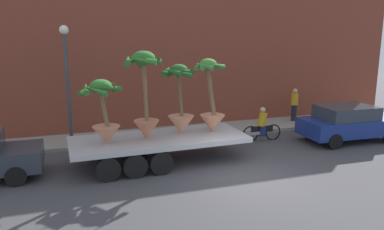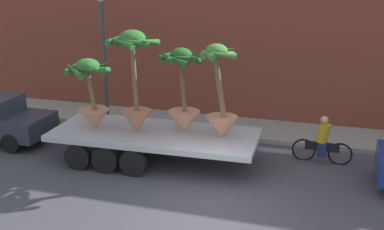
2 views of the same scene
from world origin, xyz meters
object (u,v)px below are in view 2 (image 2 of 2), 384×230
(flatbed_trailer, at_px, (147,137))
(street_lamp, at_px, (103,41))
(potted_palm_rear, at_px, (220,101))
(cyclist, at_px, (322,142))
(potted_palm_front, at_px, (91,95))
(potted_palm_extra, at_px, (183,98))
(potted_palm_middle, at_px, (134,83))

(flatbed_trailer, distance_m, street_lamp, 4.66)
(potted_palm_rear, bearing_deg, cyclist, 24.35)
(potted_palm_rear, height_order, street_lamp, street_lamp)
(street_lamp, bearing_deg, potted_palm_rear, -28.40)
(potted_palm_front, distance_m, street_lamp, 3.46)
(potted_palm_front, bearing_deg, street_lamp, 109.42)
(potted_palm_extra, height_order, street_lamp, street_lamp)
(potted_palm_rear, relative_size, street_lamp, 0.58)
(flatbed_trailer, height_order, potted_palm_extra, potted_palm_extra)
(potted_palm_front, relative_size, street_lamp, 0.46)
(flatbed_trailer, distance_m, potted_palm_extra, 1.73)
(potted_palm_front, xyz_separation_m, street_lamp, (-1.08, 3.07, 1.18))
(potted_palm_front, bearing_deg, potted_palm_extra, 9.14)
(potted_palm_front, height_order, street_lamp, street_lamp)
(potted_palm_rear, relative_size, potted_palm_middle, 0.90)
(cyclist, bearing_deg, potted_palm_front, -166.50)
(potted_palm_middle, distance_m, potted_palm_extra, 1.50)
(potted_palm_front, relative_size, potted_palm_extra, 0.85)
(cyclist, distance_m, street_lamp, 8.54)
(potted_palm_rear, distance_m, cyclist, 3.55)
(potted_palm_middle, xyz_separation_m, cyclist, (5.51, 1.60, -1.88))
(flatbed_trailer, relative_size, potted_palm_extra, 2.83)
(potted_palm_extra, relative_size, street_lamp, 0.54)
(potted_palm_extra, bearing_deg, flatbed_trailer, -169.88)
(potted_palm_middle, relative_size, street_lamp, 0.65)
(street_lamp, bearing_deg, cyclist, -9.91)
(flatbed_trailer, bearing_deg, cyclist, 15.08)
(flatbed_trailer, xyz_separation_m, potted_palm_middle, (-0.26, -0.19, 1.77))
(potted_palm_rear, xyz_separation_m, potted_palm_extra, (-1.17, 0.12, -0.03))
(potted_palm_front, bearing_deg, flatbed_trailer, 8.51)
(potted_palm_middle, bearing_deg, potted_palm_rear, 5.95)
(flatbed_trailer, distance_m, potted_palm_middle, 1.80)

